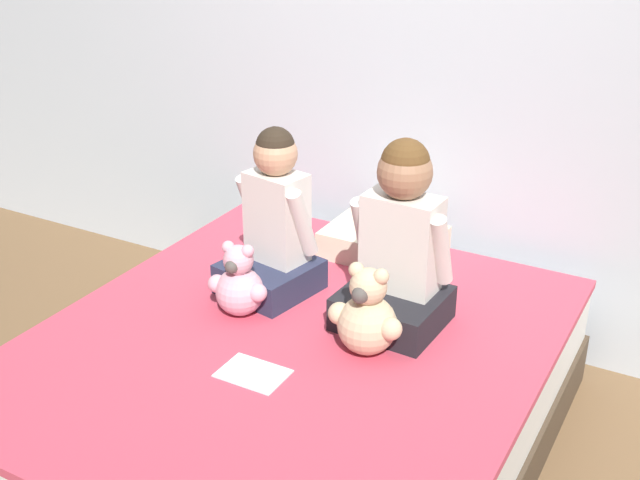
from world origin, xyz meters
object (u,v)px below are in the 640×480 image
object	(u,v)px
bed	(292,394)
child_on_left	(274,225)
teddy_bear_held_by_left_child	(239,285)
sign_card	(253,373)
child_on_right	(399,246)
pillow_at_headboard	(384,242)
teddy_bear_held_by_right_child	(367,316)

from	to	relation	value
bed	child_on_left	xyz separation A→B (m)	(-0.24, 0.28, 0.49)
teddy_bear_held_by_left_child	sign_card	world-z (taller)	teddy_bear_held_by_left_child
child_on_left	child_on_right	bearing A→B (deg)	10.78
child_on_right	pillow_at_headboard	bearing A→B (deg)	122.35
teddy_bear_held_by_left_child	pillow_at_headboard	bearing A→B (deg)	65.96
teddy_bear_held_by_right_child	sign_card	bearing A→B (deg)	-128.71
child_on_left	teddy_bear_held_by_right_child	distance (m)	0.56
child_on_left	pillow_at_headboard	size ratio (longest dim) A/B	1.37
teddy_bear_held_by_right_child	child_on_left	bearing A→B (deg)	157.10
teddy_bear_held_by_left_child	teddy_bear_held_by_right_child	distance (m)	0.50
pillow_at_headboard	sign_card	xyz separation A→B (m)	(0.01, -0.97, -0.05)
bed	child_on_left	bearing A→B (deg)	129.79
teddy_bear_held_by_left_child	child_on_left	bearing A→B (deg)	84.15
bed	pillow_at_headboard	world-z (taller)	pillow_at_headboard
child_on_right	teddy_bear_held_by_right_child	world-z (taller)	child_on_right
teddy_bear_held_by_left_child	sign_card	bearing A→B (deg)	-54.56
pillow_at_headboard	sign_card	distance (m)	0.97
child_on_right	teddy_bear_held_by_right_child	xyz separation A→B (m)	(-0.00, -0.23, -0.15)
child_on_right	teddy_bear_held_by_right_child	bearing A→B (deg)	-87.85
child_on_left	teddy_bear_held_by_left_child	distance (m)	0.27
bed	teddy_bear_held_by_right_child	size ratio (longest dim) A/B	6.00
child_on_right	sign_card	distance (m)	0.64
child_on_right	teddy_bear_held_by_right_child	size ratio (longest dim) A/B	2.10
bed	child_on_left	distance (m)	0.61
pillow_at_headboard	sign_card	world-z (taller)	pillow_at_headboard
pillow_at_headboard	child_on_right	bearing A→B (deg)	-60.16
child_on_right	teddy_bear_held_by_left_child	bearing A→B (deg)	-152.90
child_on_right	sign_card	bearing A→B (deg)	-113.27
pillow_at_headboard	bed	bearing A→B (deg)	-90.00
bed	sign_card	distance (m)	0.33
teddy_bear_held_by_right_child	pillow_at_headboard	xyz separation A→B (m)	(-0.26, 0.68, -0.08)
child_on_right	teddy_bear_held_by_right_child	distance (m)	0.28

